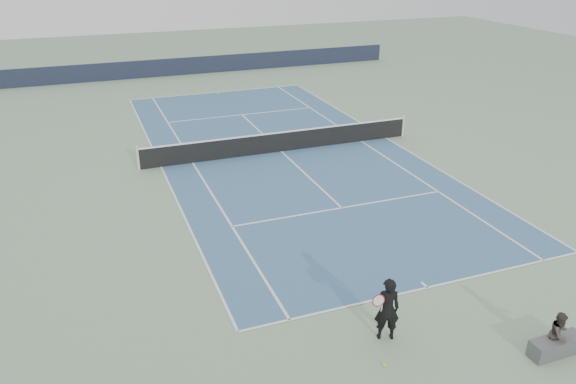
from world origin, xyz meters
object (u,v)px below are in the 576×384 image
object	(u,v)px
tennis_net	(281,141)
tennis_player	(387,309)
tennis_ball	(384,365)
spectator_bench	(558,340)

from	to	relation	value
tennis_net	tennis_player	world-z (taller)	tennis_player
tennis_ball	tennis_net	bearing A→B (deg)	79.23
tennis_ball	spectator_bench	size ratio (longest dim) A/B	0.05
tennis_player	spectator_bench	world-z (taller)	tennis_player
tennis_net	tennis_ball	xyz separation A→B (m)	(-2.71, -14.24, -0.47)
tennis_ball	spectator_bench	distance (m)	4.10
tennis_ball	spectator_bench	bearing A→B (deg)	-14.58
tennis_net	spectator_bench	distance (m)	15.32
tennis_net	spectator_bench	bearing A→B (deg)	-85.33
tennis_net	tennis_ball	bearing A→B (deg)	-100.77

